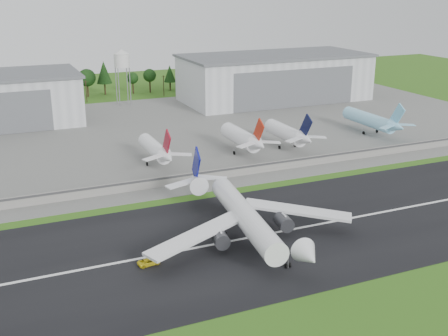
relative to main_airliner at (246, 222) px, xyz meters
name	(u,v)px	position (x,y,z in m)	size (l,w,h in m)	color
ground	(323,243)	(16.81, -9.57, -4.89)	(600.00, 600.00, 0.00)	#396117
runway	(302,228)	(16.81, 0.43, -4.84)	(320.00, 60.00, 0.10)	black
runway_centerline	(302,227)	(16.81, 0.43, -4.78)	(220.00, 1.00, 0.02)	white
apron	(172,132)	(16.81, 110.43, -4.84)	(320.00, 150.00, 0.10)	slate
blast_fence	(233,172)	(16.81, 45.42, -3.09)	(240.00, 0.61, 3.50)	gray
hangar_east	(275,77)	(91.81, 155.35, 7.73)	(102.00, 47.00, 25.20)	silver
water_tower	(122,59)	(11.81, 175.43, 19.66)	(8.40, 8.40, 29.40)	#99999E
utility_poles	(127,99)	(16.81, 190.43, -4.89)	(230.00, 3.00, 12.00)	black
treeline	(120,94)	(16.81, 205.43, -4.89)	(320.00, 16.00, 22.00)	black
main_airliner	(246,222)	(0.00, 0.00, 0.00)	(56.81, 59.24, 18.17)	white
ground_vehicle	(149,262)	(-26.48, -3.43, -4.04)	(2.51, 5.44, 1.51)	yellow
parked_jet_red_a	(157,150)	(-2.84, 66.96, 1.08)	(7.36, 31.29, 16.47)	white
parked_jet_red_b	(244,138)	(31.30, 67.03, 1.52)	(7.36, 31.29, 16.93)	white
parked_jet_navy	(289,134)	(50.80, 67.00, 1.34)	(7.36, 31.29, 16.74)	white
parked_jet_skyblue	(373,121)	(94.80, 72.00, 1.24)	(7.36, 37.29, 16.69)	#90D7F9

